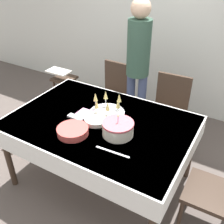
{
  "coord_description": "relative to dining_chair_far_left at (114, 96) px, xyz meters",
  "views": [
    {
      "loc": [
        1.13,
        -1.72,
        2.18
      ],
      "look_at": [
        0.11,
        0.03,
        0.9
      ],
      "focal_mm": 42.0,
      "sensor_mm": 36.0,
      "label": 1
    }
  ],
  "objects": [
    {
      "name": "high_chair",
      "position": [
        -0.86,
        0.01,
        -0.03
      ],
      "size": [
        0.33,
        0.35,
        0.71
      ],
      "color": "#38281E",
      "rests_on": "ground_plane"
    },
    {
      "name": "wall_back",
      "position": [
        0.38,
        0.98,
        0.84
      ],
      "size": [
        8.0,
        0.05,
        2.7
      ],
      "color": "silver",
      "rests_on": "ground_plane"
    },
    {
      "name": "birthday_cake",
      "position": [
        0.62,
        -1.01,
        0.33
      ],
      "size": [
        0.28,
        0.28,
        0.2
      ],
      "color": "silver",
      "rests_on": "dining_table"
    },
    {
      "name": "ground_plane",
      "position": [
        0.38,
        -0.92,
        -0.51
      ],
      "size": [
        12.0,
        12.0,
        0.0
      ],
      "primitive_type": "plane",
      "color": "#564C47"
    },
    {
      "name": "plate_stack_dessert",
      "position": [
        0.35,
        -0.94,
        0.29
      ],
      "size": [
        0.23,
        0.23,
        0.04
      ],
      "color": "silver",
      "rests_on": "dining_table"
    },
    {
      "name": "cake_knife",
      "position": [
        0.7,
        -1.24,
        0.27
      ],
      "size": [
        0.3,
        0.03,
        0.0
      ],
      "color": "silver",
      "rests_on": "dining_table"
    },
    {
      "name": "dining_chair_far_left",
      "position": [
        0.0,
        0.0,
        0.0
      ],
      "size": [
        0.43,
        0.43,
        0.94
      ],
      "color": "#38281E",
      "rests_on": "ground_plane"
    },
    {
      "name": "gift_bag",
      "position": [
        -0.89,
        -1.0,
        -0.4
      ],
      "size": [
        0.19,
        0.11,
        0.24
      ],
      "color": "orange",
      "rests_on": "ground_plane"
    },
    {
      "name": "dining_chair_far_right",
      "position": [
        0.75,
        -0.0,
        0.0
      ],
      "size": [
        0.44,
        0.44,
        0.94
      ],
      "color": "#38281E",
      "rests_on": "ground_plane"
    },
    {
      "name": "dining_table",
      "position": [
        0.38,
        -0.92,
        0.16
      ],
      "size": [
        1.72,
        1.2,
        0.78
      ],
      "color": "white",
      "rests_on": "ground_plane"
    },
    {
      "name": "person_standing",
      "position": [
        0.27,
        0.11,
        0.54
      ],
      "size": [
        0.28,
        0.28,
        1.73
      ],
      "color": "#3F4C72",
      "rests_on": "ground_plane"
    },
    {
      "name": "dining_chair_right_end",
      "position": [
        1.55,
        -0.92,
        0.0
      ],
      "size": [
        0.43,
        0.43,
        0.94
      ],
      "color": "#38281E",
      "rests_on": "ground_plane"
    },
    {
      "name": "fork_pile",
      "position": [
        0.15,
        -1.0,
        0.28
      ],
      "size": [
        0.17,
        0.07,
        0.02
      ],
      "color": "silver",
      "rests_on": "dining_table"
    },
    {
      "name": "champagne_tray",
      "position": [
        0.35,
        -0.75,
        0.34
      ],
      "size": [
        0.35,
        0.35,
        0.18
      ],
      "color": "silver",
      "rests_on": "dining_table"
    },
    {
      "name": "plate_stack_main",
      "position": [
        0.28,
        -1.21,
        0.3
      ],
      "size": [
        0.28,
        0.28,
        0.06
      ],
      "color": "#CC4C47",
      "rests_on": "dining_table"
    },
    {
      "name": "napkin_pile",
      "position": [
        0.18,
        -0.89,
        0.27
      ],
      "size": [
        0.15,
        0.15,
        0.01
      ],
      "color": "pink",
      "rests_on": "dining_table"
    }
  ]
}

